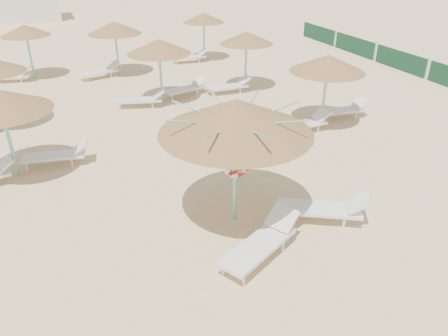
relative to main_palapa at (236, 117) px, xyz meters
name	(u,v)px	position (x,y,z in m)	size (l,w,h in m)	color
ground	(238,224)	(0.00, -0.22, -2.83)	(120.00, 120.00, 0.00)	#DDC087
main_palapa	(236,117)	(0.00, 0.00, 0.00)	(3.62, 3.62, 3.25)	#70C3AC
lounger_main_a	(262,242)	(0.00, -1.56, -2.43)	(2.31, 1.67, 0.82)	silver
lounger_main_b	(325,208)	(2.10, -0.91, -2.44)	(2.30, 1.69, 0.82)	silver
palapa_field	(141,49)	(-0.03, 9.91, -0.53)	(15.65, 13.89, 2.71)	#70C3AC
service_hut	(8,1)	(-6.00, 34.78, -1.18)	(8.40, 4.40, 3.25)	silver
windbreak_fence	(401,61)	(14.00, 9.74, -2.33)	(0.08, 19.84, 1.10)	#1B5335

